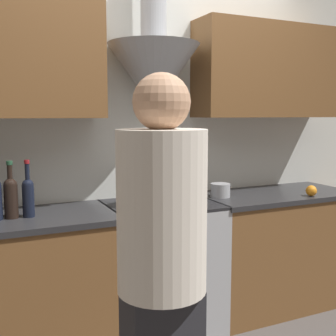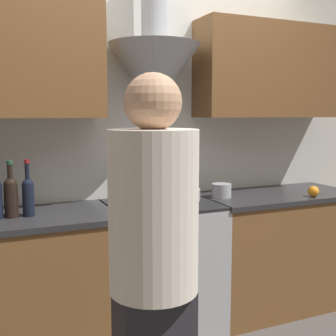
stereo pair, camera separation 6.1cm
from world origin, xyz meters
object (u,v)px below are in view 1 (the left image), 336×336
Objects in this scene: orange_fruit at (311,191)px; saucepan at (220,190)px; stove_range at (162,266)px; person_foreground_left at (162,280)px; stock_pot at (140,194)px; wine_bottle_9 at (28,195)px; mixing_bowl at (180,194)px; wine_bottle_8 at (11,195)px.

saucepan is at bearing 157.92° from orange_fruit.
stove_range is at bearing -177.21° from saucepan.
stove_range is 11.12× the size of orange_fruit.
orange_fruit is 0.05× the size of person_foreground_left.
stock_pot is 0.14× the size of person_foreground_left.
orange_fruit is 0.56× the size of saucepan.
saucepan is (1.33, 0.05, -0.08)m from wine_bottle_9.
saucepan is at bearing 2.79° from stove_range.
orange_fruit is at bearing 31.66° from person_foreground_left.
saucepan is at bearing -5.53° from mixing_bowl.
stove_range is 6.23× the size of saucepan.
orange_fruit is at bearing -9.60° from stock_pot.
wine_bottle_9 is at bearing -178.03° from saucepan.
wine_bottle_8 is at bearing -178.49° from saucepan.
saucepan is (-0.62, 0.25, 0.01)m from orange_fruit.
person_foreground_left is (-0.71, -1.29, -0.03)m from mixing_bowl.
stove_range is 0.54m from stock_pot.
stock_pot is 2.79× the size of orange_fruit.
person_foreground_left is at bearing -107.28° from stock_pot.
person_foreground_left is (-1.02, -1.26, -0.04)m from saucepan.
wine_bottle_8 is 1.49× the size of stock_pot.
wine_bottle_9 reaches higher than orange_fruit.
saucepan is at bearing 1.97° from wine_bottle_9.
person_foreground_left reaches higher than stock_pot.
wine_bottle_9 is 1.33m from saucepan.
stock_pot is 0.64m from saucepan.
wine_bottle_8 is 4.17× the size of orange_fruit.
wine_bottle_9 is 1.02m from mixing_bowl.
wine_bottle_8 is at bearing -176.54° from mixing_bowl.
orange_fruit is at bearing -6.02° from wine_bottle_9.
stock_pot is at bearing -176.54° from saucepan.
saucepan is (0.64, 0.04, -0.03)m from stock_pot.
stock_pot is (0.78, -0.00, -0.05)m from wine_bottle_8.
mixing_bowl is (1.11, 0.07, -0.09)m from wine_bottle_8.
mixing_bowl is at bearing 3.46° from wine_bottle_8.
saucepan is (0.47, 0.02, 0.49)m from stove_range.
orange_fruit is 1.92m from person_foreground_left.
stock_pot is at bearing -168.22° from mixing_bowl.
orange_fruit is (1.94, -0.21, -0.09)m from wine_bottle_9.
wine_bottle_8 is at bearing 174.02° from orange_fruit.
mixing_bowl is at bearing 4.24° from wine_bottle_9.
wine_bottle_9 is 1.96m from orange_fruit.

